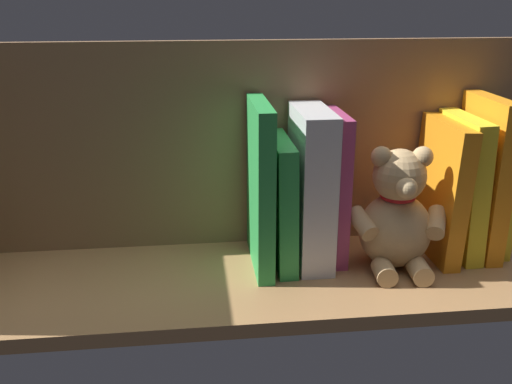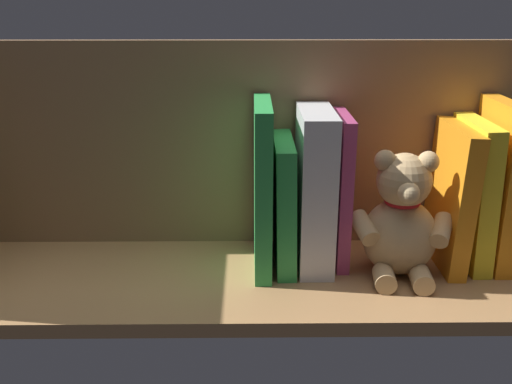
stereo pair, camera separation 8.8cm
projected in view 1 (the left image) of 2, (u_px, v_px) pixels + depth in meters
The scene contains 11 objects.
ground_plane at pixel (256, 278), 92.53cm from camera, with size 98.21×30.11×2.20cm, color #A87A4C.
shelf_back_panel at pixel (247, 145), 98.40cm from camera, with size 98.21×1.50×34.82cm, color #886345.
book_0 at pixel (496, 178), 97.50cm from camera, with size 1.62×12.78×25.04cm, color yellow.
book_1 at pixel (483, 176), 96.02cm from camera, with size 2.88×14.78×26.35cm, color orange.
book_2 at pixel (461, 186), 96.15cm from camera, with size 3.06×14.71×23.34cm, color yellow.
book_3 at pixel (441, 190), 95.34cm from camera, with size 2.85×15.82×22.68cm, color orange.
teddy_bear at pixel (398, 216), 90.98cm from camera, with size 16.18×13.44×20.00cm.
book_4 at pixel (335, 186), 94.52cm from camera, with size 1.96×12.93×24.25cm, color #B23F72.
dictionary_thick_white at pixel (311, 187), 92.77cm from camera, with size 5.33×15.13×25.14cm, color silver.
book_5 at pixel (281, 202), 92.94cm from camera, with size 2.97×15.45×20.54cm, color green.
book_6 at pixel (260, 186), 91.06cm from camera, with size 2.59×16.55×26.50cm, color green.
Camera 1 is at (9.66, 82.18, 42.55)cm, focal length 40.72 mm.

